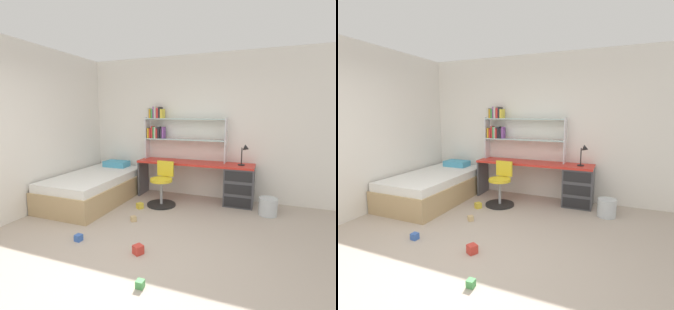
{
  "view_description": "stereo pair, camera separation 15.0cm",
  "coord_description": "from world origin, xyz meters",
  "views": [
    {
      "loc": [
        1.35,
        -2.25,
        1.65
      ],
      "look_at": [
        -0.2,
        1.79,
        0.96
      ],
      "focal_mm": 28.13,
      "sensor_mm": 36.0,
      "label": 1
    },
    {
      "loc": [
        1.49,
        -2.19,
        1.65
      ],
      "look_at": [
        -0.2,
        1.79,
        0.96
      ],
      "focal_mm": 28.13,
      "sensor_mm": 36.0,
      "label": 2
    }
  ],
  "objects": [
    {
      "name": "ground_plane",
      "position": [
        0.0,
        0.0,
        -0.01
      ],
      "size": [
        5.51,
        6.59,
        0.02
      ],
      "primitive_type": "cube",
      "color": "#B2A393"
    },
    {
      "name": "room_shell",
      "position": [
        -1.24,
        1.29,
        1.38
      ],
      "size": [
        5.51,
        6.59,
        2.76
      ],
      "color": "white",
      "rests_on": "ground_plane"
    },
    {
      "name": "desk",
      "position": [
        0.65,
        2.52,
        0.42
      ],
      "size": [
        2.2,
        0.5,
        0.73
      ],
      "color": "red",
      "rests_on": "ground_plane"
    },
    {
      "name": "bookshelf_hutch",
      "position": [
        -0.46,
        2.65,
        1.36
      ],
      "size": [
        1.62,
        0.22,
        1.05
      ],
      "color": "silver",
      "rests_on": "desk"
    },
    {
      "name": "desk_lamp",
      "position": [
        0.98,
        2.49,
        0.99
      ],
      "size": [
        0.2,
        0.17,
        0.38
      ],
      "color": "black",
      "rests_on": "desk"
    },
    {
      "name": "swivel_chair",
      "position": [
        -0.4,
        2.01,
        0.31
      ],
      "size": [
        0.52,
        0.52,
        0.79
      ],
      "color": "black",
      "rests_on": "ground_plane"
    },
    {
      "name": "bed_platform",
      "position": [
        -1.67,
        1.77,
        0.26
      ],
      "size": [
        1.14,
        2.04,
        0.64
      ],
      "color": "tan",
      "rests_on": "ground_plane"
    },
    {
      "name": "waste_bin",
      "position": [
        1.4,
        2.17,
        0.14
      ],
      "size": [
        0.29,
        0.29,
        0.29
      ],
      "primitive_type": "cylinder",
      "color": "silver",
      "rests_on": "ground_plane"
    },
    {
      "name": "toy_block_natural_0",
      "position": [
        -0.53,
        1.16,
        0.04
      ],
      "size": [
        0.11,
        0.11,
        0.08
      ],
      "primitive_type": "cube",
      "rotation": [
        0.0,
        0.0,
        0.8
      ],
      "color": "tan",
      "rests_on": "ground_plane"
    },
    {
      "name": "toy_block_blue_1",
      "position": [
        -0.9,
        0.34,
        0.04
      ],
      "size": [
        0.09,
        0.09,
        0.09
      ],
      "primitive_type": "cube",
      "rotation": [
        0.0,
        0.0,
        3.09
      ],
      "color": "#3860B7",
      "rests_on": "ground_plane"
    },
    {
      "name": "toy_block_red_2",
      "position": [
        -0.02,
        0.34,
        0.05
      ],
      "size": [
        0.14,
        0.14,
        0.11
      ],
      "primitive_type": "cube",
      "rotation": [
        0.0,
        0.0,
        2.65
      ],
      "color": "red",
      "rests_on": "ground_plane"
    },
    {
      "name": "toy_block_green_3",
      "position": [
        0.28,
        -0.21,
        0.04
      ],
      "size": [
        0.08,
        0.08,
        0.07
      ],
      "primitive_type": "cube",
      "rotation": [
        0.0,
        0.0,
        0.01
      ],
      "color": "#479E51",
      "rests_on": "ground_plane"
    },
    {
      "name": "toy_block_yellow_4",
      "position": [
        -0.69,
        1.69,
        0.05
      ],
      "size": [
        0.14,
        0.14,
        0.1
      ],
      "primitive_type": "cube",
      "rotation": [
        0.0,
        0.0,
        1.05
      ],
      "color": "gold",
      "rests_on": "ground_plane"
    }
  ]
}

